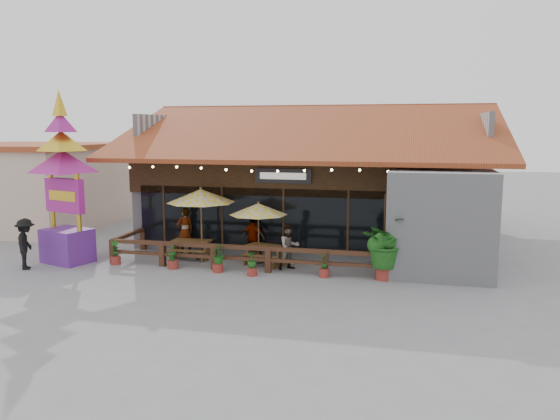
% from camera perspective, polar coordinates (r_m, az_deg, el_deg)
% --- Properties ---
extents(ground, '(100.00, 100.00, 0.00)m').
position_cam_1_polar(ground, '(19.56, 0.56, -6.27)').
color(ground, gray).
rests_on(ground, ground).
extents(restaurant_building, '(15.50, 14.73, 6.09)m').
position_cam_1_polar(restaurant_building, '(25.51, 4.43, 2.21)').
color(restaurant_building, '#B4B5B9').
rests_on(restaurant_building, ground).
extents(patio_railing, '(10.00, 2.60, 0.92)m').
position_cam_1_polar(patio_railing, '(19.77, -6.01, -4.32)').
color(patio_railing, '#492B1A').
rests_on(patio_railing, ground).
extents(neighbor_building, '(8.40, 8.40, 4.22)m').
position_cam_1_polar(neighbor_building, '(31.20, -24.69, 2.48)').
color(neighbor_building, beige).
rests_on(neighbor_building, ground).
extents(umbrella_left, '(3.34, 3.34, 2.80)m').
position_cam_1_polar(umbrella_left, '(20.97, -8.26, 1.44)').
color(umbrella_left, brown).
rests_on(umbrella_left, ground).
extents(umbrella_right, '(2.70, 2.70, 2.32)m').
position_cam_1_polar(umbrella_right, '(20.22, -2.27, 0.07)').
color(umbrella_right, brown).
rests_on(umbrella_right, ground).
extents(picnic_table_left, '(1.56, 1.37, 0.72)m').
position_cam_1_polar(picnic_table_left, '(21.41, -9.22, -3.75)').
color(picnic_table_left, brown).
rests_on(picnic_table_left, ground).
extents(picnic_table_right, '(1.76, 1.62, 0.71)m').
position_cam_1_polar(picnic_table_right, '(20.28, -1.42, -4.35)').
color(picnic_table_right, brown).
rests_on(picnic_table_right, ground).
extents(thai_sign_tower, '(3.19, 3.19, 6.87)m').
position_cam_1_polar(thai_sign_tower, '(21.63, -21.74, 4.30)').
color(thai_sign_tower, '#62278F').
rests_on(thai_sign_tower, ground).
extents(tropical_plant, '(1.98, 2.04, 2.15)m').
position_cam_1_polar(tropical_plant, '(18.38, 10.89, -3.44)').
color(tropical_plant, maroon).
rests_on(tropical_plant, ground).
extents(diner_a, '(0.81, 0.81, 1.90)m').
position_cam_1_polar(diner_a, '(22.02, -9.88, -2.19)').
color(diner_a, '#3D2713').
rests_on(diner_a, ground).
extents(diner_b, '(1.01, 0.99, 1.64)m').
position_cam_1_polar(diner_b, '(19.44, 0.96, -3.88)').
color(diner_b, '#3D2713').
rests_on(diner_b, ground).
extents(diner_c, '(1.03, 0.62, 1.65)m').
position_cam_1_polar(diner_c, '(21.13, -2.80, -2.87)').
color(diner_c, '#3D2713').
rests_on(diner_c, ground).
extents(pedestrian, '(1.16, 1.37, 1.84)m').
position_cam_1_polar(pedestrian, '(21.48, -25.04, -3.23)').
color(pedestrian, black).
rests_on(pedestrian, ground).
extents(planter_a, '(0.38, 0.37, 0.92)m').
position_cam_1_polar(planter_a, '(21.16, -16.83, -4.43)').
color(planter_a, maroon).
rests_on(planter_a, ground).
extents(planter_b, '(0.40, 0.43, 0.94)m').
position_cam_1_polar(planter_b, '(19.99, -11.13, -4.85)').
color(planter_b, maroon).
rests_on(planter_b, ground).
extents(planter_c, '(0.76, 0.74, 0.95)m').
position_cam_1_polar(planter_c, '(19.25, -6.53, -4.94)').
color(planter_c, maroon).
rests_on(planter_c, ground).
extents(planter_d, '(0.44, 0.44, 0.84)m').
position_cam_1_polar(planter_d, '(18.73, -2.94, -5.67)').
color(planter_d, maroon).
rests_on(planter_d, ground).
extents(planter_e, '(0.36, 0.36, 0.89)m').
position_cam_1_polar(planter_e, '(18.59, 4.65, -5.90)').
color(planter_e, maroon).
rests_on(planter_e, ground).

